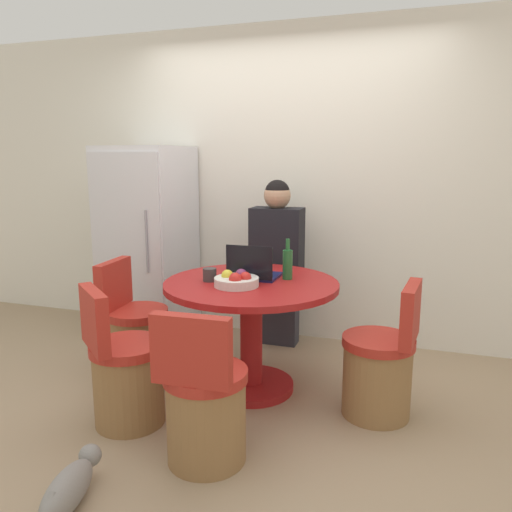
# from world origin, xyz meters

# --- Properties ---
(ground_plane) EXTENTS (12.00, 12.00, 0.00)m
(ground_plane) POSITION_xyz_m (0.00, 0.00, 0.00)
(ground_plane) COLOR #9E8466
(wall_back) EXTENTS (7.00, 0.06, 2.60)m
(wall_back) POSITION_xyz_m (0.00, 1.40, 1.30)
(wall_back) COLOR silver
(wall_back) RESTS_ON ground_plane
(refrigerator) EXTENTS (0.65, 0.71, 1.62)m
(refrigerator) POSITION_xyz_m (-1.13, 1.01, 0.81)
(refrigerator) COLOR silver
(refrigerator) RESTS_ON ground_plane
(dining_table) EXTENTS (1.13, 1.13, 0.74)m
(dining_table) POSITION_xyz_m (0.05, 0.26, 0.53)
(dining_table) COLOR maroon
(dining_table) RESTS_ON ground_plane
(chair_left_side) EXTENTS (0.43, 0.43, 0.83)m
(chair_left_side) POSITION_xyz_m (-0.79, 0.21, 0.29)
(chair_left_side) COLOR olive
(chair_left_side) RESTS_ON ground_plane
(chair_right_side) EXTENTS (0.44, 0.43, 0.83)m
(chair_right_side) POSITION_xyz_m (0.89, 0.18, 0.29)
(chair_right_side) COLOR olive
(chair_right_side) RESTS_ON ground_plane
(chair_near_left_corner) EXTENTS (0.50, 0.50, 0.83)m
(chair_near_left_corner) POSITION_xyz_m (-0.50, -0.38, 0.29)
(chair_near_left_corner) COLOR olive
(chair_near_left_corner) RESTS_ON ground_plane
(chair_near_camera) EXTENTS (0.43, 0.43, 0.83)m
(chair_near_camera) POSITION_xyz_m (0.09, -0.58, 0.29)
(chair_near_camera) COLOR olive
(chair_near_camera) RESTS_ON ground_plane
(person_seated) EXTENTS (0.40, 0.37, 1.37)m
(person_seated) POSITION_xyz_m (0.01, 1.05, 0.75)
(person_seated) COLOR #2D2D38
(person_seated) RESTS_ON ground_plane
(laptop) EXTENTS (0.31, 0.26, 0.23)m
(laptop) POSITION_xyz_m (0.04, 0.35, 0.79)
(laptop) COLOR #141947
(laptop) RESTS_ON dining_table
(fruit_bowl) EXTENTS (0.28, 0.28, 0.10)m
(fruit_bowl) POSITION_xyz_m (0.00, 0.13, 0.78)
(fruit_bowl) COLOR beige
(fruit_bowl) RESTS_ON dining_table
(coffee_cup) EXTENTS (0.09, 0.09, 0.08)m
(coffee_cup) POSITION_xyz_m (-0.21, 0.19, 0.79)
(coffee_cup) COLOR #383333
(coffee_cup) RESTS_ON dining_table
(bottle) EXTENTS (0.07, 0.07, 0.27)m
(bottle) POSITION_xyz_m (0.26, 0.40, 0.85)
(bottle) COLOR #23602D
(bottle) RESTS_ON dining_table
(cat) EXTENTS (0.20, 0.53, 0.18)m
(cat) POSITION_xyz_m (-0.35, -1.08, 0.09)
(cat) COLOR gray
(cat) RESTS_ON ground_plane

